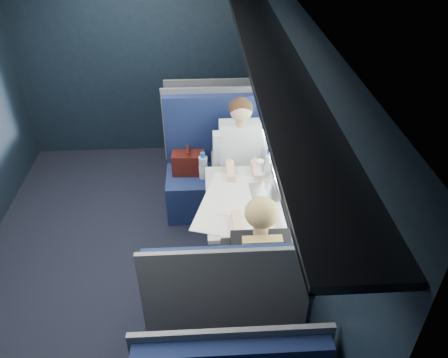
{
  "coord_description": "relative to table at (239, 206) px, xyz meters",
  "views": [
    {
      "loc": [
        0.73,
        -2.9,
        3.01
      ],
      "look_at": [
        0.9,
        0.0,
        0.95
      ],
      "focal_mm": 35.0,
      "sensor_mm": 36.0,
      "label": 1
    }
  ],
  "objects": [
    {
      "name": "ground",
      "position": [
        -1.03,
        0.0,
        -0.67
      ],
      "size": [
        2.8,
        4.2,
        0.01
      ],
      "primitive_type": "cube",
      "color": "black"
    },
    {
      "name": "room_shell",
      "position": [
        -1.01,
        0.0,
        0.81
      ],
      "size": [
        3.0,
        4.4,
        2.4
      ],
      "color": "black",
      "rests_on": "ground"
    },
    {
      "name": "table",
      "position": [
        0.0,
        0.0,
        0.0
      ],
      "size": [
        0.62,
        1.0,
        0.74
      ],
      "color": "#54565E",
      "rests_on": "ground"
    },
    {
      "name": "seat_bay_near",
      "position": [
        -0.19,
        0.87,
        -0.24
      ],
      "size": [
        1.04,
        0.62,
        1.26
      ],
      "color": "#0D163B",
      "rests_on": "ground"
    },
    {
      "name": "seat_bay_far",
      "position": [
        -0.18,
        -0.87,
        -0.25
      ],
      "size": [
        1.04,
        0.62,
        1.26
      ],
      "color": "#0D163B",
      "rests_on": "ground"
    },
    {
      "name": "seat_row_front",
      "position": [
        -0.18,
        1.8,
        -0.25
      ],
      "size": [
        1.04,
        0.51,
        1.16
      ],
      "color": "#0D163B",
      "rests_on": "ground"
    },
    {
      "name": "man",
      "position": [
        0.07,
        0.7,
        0.06
      ],
      "size": [
        0.53,
        0.56,
        1.32
      ],
      "color": "black",
      "rests_on": "ground"
    },
    {
      "name": "woman",
      "position": [
        0.07,
        -0.71,
        0.06
      ],
      "size": [
        0.53,
        0.56,
        1.32
      ],
      "color": "black",
      "rests_on": "ground"
    },
    {
      "name": "papers",
      "position": [
        -0.03,
        -0.07,
        0.08
      ],
      "size": [
        0.79,
        0.95,
        0.01
      ],
      "primitive_type": "cube",
      "rotation": [
        0.0,
        0.0,
        -0.29
      ],
      "color": "white",
      "rests_on": "table"
    },
    {
      "name": "laptop",
      "position": [
        0.25,
        0.07,
        0.14
      ],
      "size": [
        0.23,
        0.29,
        0.21
      ],
      "color": "silver",
      "rests_on": "table"
    },
    {
      "name": "bottle_small",
      "position": [
        0.3,
        0.36,
        0.18
      ],
      "size": [
        0.07,
        0.07,
        0.23
      ],
      "color": "silver",
      "rests_on": "table"
    },
    {
      "name": "cup",
      "position": [
        0.22,
        0.42,
        0.13
      ],
      "size": [
        0.08,
        0.08,
        0.1
      ],
      "primitive_type": "cylinder",
      "color": "white",
      "rests_on": "table"
    }
  ]
}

